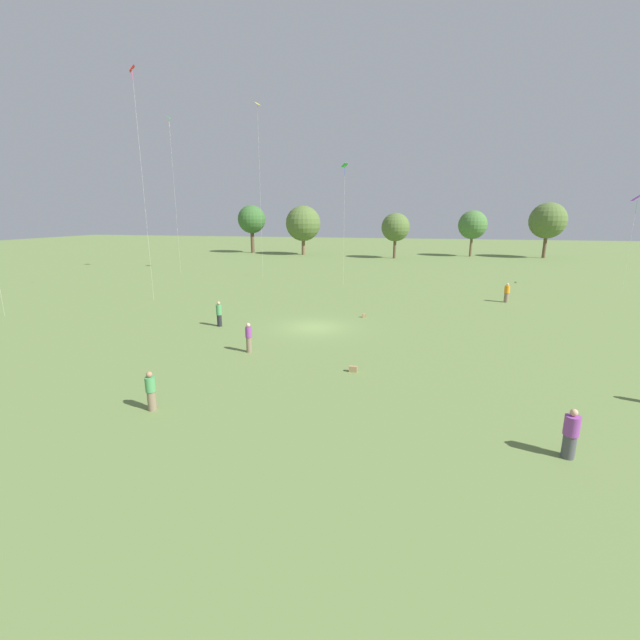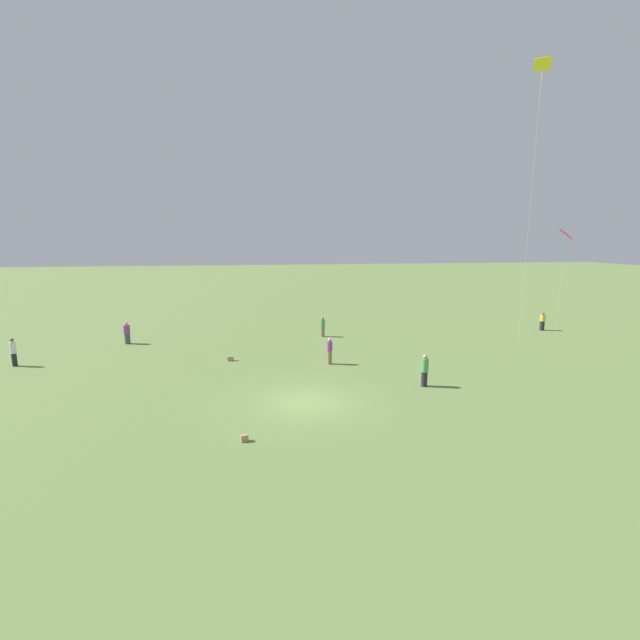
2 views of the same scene
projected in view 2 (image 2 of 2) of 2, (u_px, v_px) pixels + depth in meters
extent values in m
plane|color=olive|center=(307.00, 402.00, 21.05)|extent=(240.00, 240.00, 0.00)
cylinder|color=#232328|center=(542.00, 326.00, 37.72)|extent=(0.53, 0.53, 0.82)
cylinder|color=gold|center=(543.00, 318.00, 37.59)|extent=(0.63, 0.63, 0.56)
sphere|color=brown|center=(543.00, 314.00, 37.52)|extent=(0.24, 0.24, 0.24)
cylinder|color=#232328|center=(14.00, 360.00, 26.96)|extent=(0.39, 0.39, 0.83)
cylinder|color=white|center=(13.00, 348.00, 26.81)|extent=(0.46, 0.46, 0.74)
sphere|color=brown|center=(12.00, 340.00, 26.72)|extent=(0.24, 0.24, 0.24)
cylinder|color=#4C4C51|center=(127.00, 339.00, 32.80)|extent=(0.56, 0.56, 0.80)
cylinder|color=purple|center=(127.00, 329.00, 32.67)|extent=(0.66, 0.66, 0.66)
sphere|color=tan|center=(126.00, 324.00, 32.59)|extent=(0.24, 0.24, 0.24)
cylinder|color=#232328|center=(424.00, 379.00, 23.25)|extent=(0.39, 0.39, 0.82)
cylinder|color=#4C9956|center=(425.00, 365.00, 23.10)|extent=(0.46, 0.46, 0.72)
sphere|color=tan|center=(425.00, 357.00, 23.02)|extent=(0.24, 0.24, 0.24)
cylinder|color=#847056|center=(330.00, 357.00, 27.43)|extent=(0.43, 0.43, 0.89)
cylinder|color=purple|center=(330.00, 346.00, 27.29)|extent=(0.51, 0.51, 0.60)
sphere|color=beige|center=(330.00, 340.00, 27.21)|extent=(0.24, 0.24, 0.24)
cylinder|color=#847056|center=(323.00, 332.00, 35.26)|extent=(0.48, 0.48, 0.81)
cylinder|color=#4C9956|center=(323.00, 323.00, 35.13)|extent=(0.56, 0.56, 0.60)
sphere|color=#A87A56|center=(323.00, 318.00, 35.06)|extent=(0.24, 0.24, 0.24)
cube|color=yellow|center=(543.00, 64.00, 30.65)|extent=(1.50, 1.47, 0.57)
cylinder|color=yellow|center=(541.00, 77.00, 30.81)|extent=(0.04, 0.04, 1.07)
cylinder|color=silver|center=(530.00, 210.00, 32.51)|extent=(0.01, 0.01, 20.26)
cube|color=#E54C99|center=(566.00, 234.00, 32.96)|extent=(1.43, 1.52, 0.79)
cylinder|color=green|center=(564.00, 250.00, 33.20)|extent=(0.04, 0.04, 1.79)
cylinder|color=silver|center=(560.00, 288.00, 33.73)|extent=(0.01, 0.01, 8.31)
cube|color=#A58459|center=(244.00, 438.00, 16.90)|extent=(0.32, 0.25, 0.27)
cube|color=#A58459|center=(231.00, 359.00, 28.20)|extent=(0.41, 0.20, 0.30)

